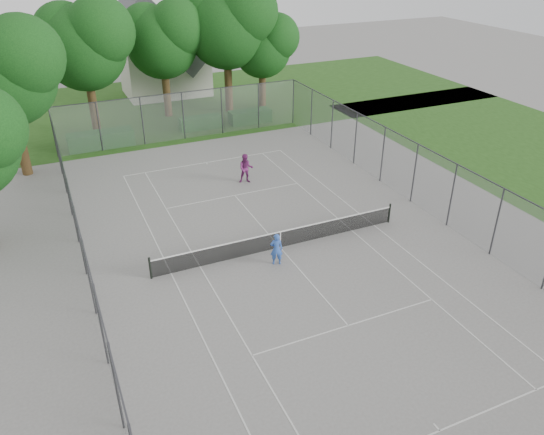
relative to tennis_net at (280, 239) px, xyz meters
name	(u,v)px	position (x,y,z in m)	size (l,w,h in m)	color
ground	(280,248)	(0.00, 0.00, -0.51)	(120.00, 120.00, 0.00)	slate
grass_far	(157,106)	(0.00, 26.00, -0.51)	(60.00, 20.00, 0.00)	#204814
court_markings	(280,248)	(0.00, 0.00, -0.50)	(11.03, 23.83, 0.01)	silver
tennis_net	(280,239)	(0.00, 0.00, 0.00)	(12.87, 0.10, 1.10)	black
perimeter_fence	(281,215)	(0.00, 0.00, 1.30)	(18.08, 34.08, 3.52)	#38383D
tree_far_left	(84,41)	(-5.73, 20.85, 6.34)	(6.94, 6.33, 9.97)	#3C2A16
tree_far_midleft	(163,36)	(0.38, 22.92, 5.90)	(6.49, 5.93, 9.33)	#3C2A16
tree_far_midright	(227,21)	(5.49, 22.00, 6.87)	(7.47, 6.82, 10.74)	#3C2A16
tree_far_right	(263,44)	(8.42, 21.66, 4.96)	(5.55, 5.06, 7.97)	#3C2A16
tree_side_back	(4,68)	(-10.93, 14.70, 6.23)	(6.83, 6.23, 9.82)	#3C2A16
hedge_left	(101,140)	(-5.95, 17.70, 0.06)	(4.58, 1.37, 1.15)	#184B18
hedge_mid	(200,123)	(1.71, 18.63, 0.00)	(3.24, 0.93, 1.02)	#184B18
hedge_right	(250,116)	(5.87, 18.52, 0.00)	(3.38, 1.24, 1.01)	#184B18
house	(163,53)	(1.89, 29.84, 3.23)	(7.47, 5.79, 9.30)	beige
girl_player	(276,249)	(-0.76, -1.20, 0.29)	(0.58, 0.38, 1.60)	blue
woman_player	(246,168)	(1.31, 7.85, 0.41)	(0.90, 0.70, 1.85)	#7C296D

